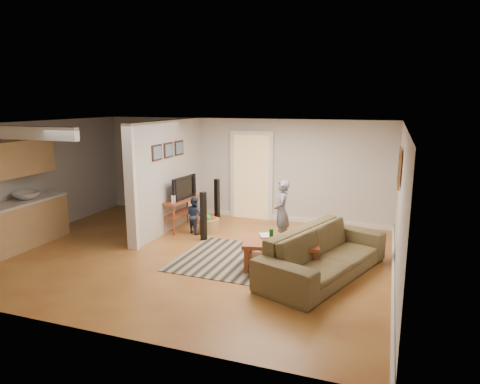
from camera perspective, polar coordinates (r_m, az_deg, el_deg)
name	(u,v)px	position (r m, az deg, el deg)	size (l,w,h in m)	color
ground	(190,254)	(8.44, -6.69, -8.24)	(7.50, 7.50, 0.00)	brown
room_shell	(150,174)	(8.94, -11.85, 2.39)	(7.54, 6.02, 2.52)	beige
area_rug	(253,261)	(8.01, 1.70, -9.24)	(2.81, 2.05, 0.01)	black
sofa	(323,275)	(7.56, 11.02, -10.86)	(2.72, 1.06, 0.79)	#494224
coffee_table	(282,247)	(7.62, 5.61, -7.28)	(1.44, 1.02, 0.77)	brown
tv_console	(181,201)	(9.93, -7.88, -1.26)	(0.55, 1.18, 0.98)	brown
speaker_left	(203,216)	(9.08, -4.90, -3.27)	(0.11, 0.11, 1.05)	black
speaker_right	(217,200)	(10.59, -3.08, -1.05)	(0.10, 0.10, 1.05)	black
toy_basket	(210,225)	(9.74, -4.09, -4.35)	(0.47, 0.47, 0.42)	olive
child	(281,242)	(9.12, 5.49, -6.67)	(0.48, 0.32, 1.33)	slate
toddler	(195,233)	(9.75, -6.04, -5.44)	(0.40, 0.31, 0.83)	#202A44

